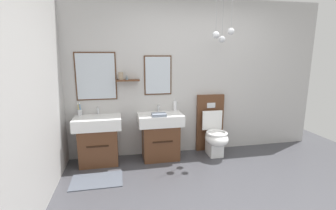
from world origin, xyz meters
TOP-DOWN VIEW (x-y plane):
  - wall_back at (-0.02, 1.78)m, footprint 4.47×0.60m
  - wall_left at (-2.18, 0.00)m, footprint 0.12×3.68m
  - bath_mat at (-1.62, 0.93)m, footprint 0.68×0.44m
  - vanity_sink_left at (-1.62, 1.52)m, footprint 0.71×0.48m
  - tap_on_left_sink at (-1.62, 1.69)m, footprint 0.03×0.13m
  - vanity_sink_right at (-0.64, 1.52)m, footprint 0.71×0.48m
  - tap_on_right_sink at (-0.64, 1.69)m, footprint 0.03×0.13m
  - toilet at (0.27, 1.52)m, footprint 0.48×0.62m
  - toothbrush_cup at (-1.89, 1.68)m, footprint 0.07×0.07m
  - soap_dispenser at (-0.36, 1.69)m, footprint 0.06×0.06m
  - folded_hand_towel at (-0.68, 1.38)m, footprint 0.22×0.16m

SIDE VIEW (x-z plane):
  - bath_mat at x=-1.62m, z-range 0.00..0.01m
  - toilet at x=0.27m, z-range -0.12..0.88m
  - vanity_sink_left at x=-1.62m, z-range 0.03..0.77m
  - vanity_sink_right at x=-0.64m, z-range 0.03..0.77m
  - folded_hand_towel at x=-0.68m, z-range 0.74..0.79m
  - toothbrush_cup at x=-1.89m, z-range 0.70..0.90m
  - tap_on_left_sink at x=-1.62m, z-range 0.76..0.87m
  - tap_on_right_sink at x=-0.64m, z-range 0.76..0.87m
  - soap_dispenser at x=-0.36m, z-range 0.73..0.93m
  - wall_left at x=-2.18m, z-range 0.00..2.57m
  - wall_back at x=-0.02m, z-range 0.00..2.57m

